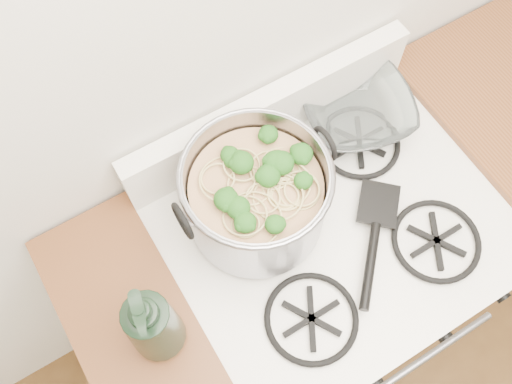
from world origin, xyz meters
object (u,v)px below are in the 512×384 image
gas_range (318,284)px  glass_bowl (356,113)px  stock_pot (256,197)px  bottle (150,322)px  spatula (379,203)px

gas_range → glass_bowl: size_ratio=8.64×
stock_pot → bottle: bearing=-156.8°
gas_range → stock_pot: size_ratio=2.66×
stock_pot → bottle: (-0.31, -0.13, 0.04)m
gas_range → glass_bowl: bearing=47.5°
stock_pot → bottle: size_ratio=1.22×
glass_bowl → bottle: bearing=-160.4°
gas_range → spatula: size_ratio=2.98×
gas_range → spatula: (0.11, -0.01, 0.50)m
bottle → stock_pot: bearing=36.5°
gas_range → stock_pot: (-0.15, 0.12, 0.59)m
gas_range → spatula: spatula is taller
stock_pot → spatula: size_ratio=1.12×
glass_bowl → spatula: bearing=-112.7°
stock_pot → spatula: bearing=-26.1°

